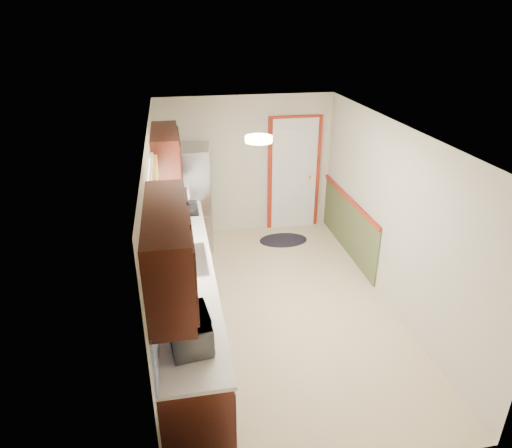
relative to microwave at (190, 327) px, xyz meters
name	(u,v)px	position (x,y,z in m)	size (l,w,h in m)	color
room_shell	(279,226)	(1.20, 1.71, 0.08)	(3.20, 5.20, 2.52)	beige
kitchen_run	(182,274)	(-0.04, 1.42, -0.31)	(0.63, 4.00, 2.20)	#35130C
back_wall_trim	(305,185)	(2.19, 3.92, -0.23)	(1.12, 2.30, 2.08)	maroon
ceiling_fixture	(259,139)	(0.90, 1.51, 1.24)	(0.30, 0.30, 0.06)	#FFD88C
microwave	(190,327)	(0.00, 0.00, 0.00)	(0.52, 0.29, 0.35)	white
refrigerator	(189,198)	(0.18, 3.76, -0.26)	(0.78, 0.76, 1.71)	#B7B7BC
rug	(283,240)	(1.75, 3.61, -1.11)	(0.83, 0.54, 0.01)	black
cooktop	(180,208)	(0.01, 3.11, -0.17)	(0.53, 0.63, 0.02)	black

